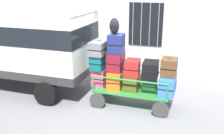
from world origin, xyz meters
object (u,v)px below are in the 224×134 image
(suitcase_left_top, at_px, (100,47))
(suitcase_midleft_bottom, at_px, (116,78))
(van, at_px, (16,41))
(suitcase_center_middle, at_px, (133,68))
(luggage_cart, at_px, (132,92))
(suitcase_midright_middle, at_px, (151,70))
(suitcase_midleft_middle, at_px, (116,62))
(suitcase_right_bottom, at_px, (168,85))
(suitcase_center_bottom, at_px, (132,82))
(suitcase_right_middle, at_px, (169,67))
(suitcase_midright_bottom, at_px, (150,85))
(suitcase_midleft_top, at_px, (116,44))
(backpack, at_px, (114,26))
(suitcase_left_bottom, at_px, (100,77))
(suitcase_left_middle, at_px, (100,61))

(suitcase_left_top, bearing_deg, suitcase_midleft_bottom, 0.30)
(van, relative_size, suitcase_center_middle, 9.41)
(luggage_cart, xyz_separation_m, suitcase_midright_middle, (0.49, 0.02, 0.73))
(suitcase_midleft_middle, height_order, suitcase_midright_middle, suitcase_midleft_middle)
(suitcase_midleft_middle, xyz_separation_m, suitcase_right_bottom, (1.48, -0.03, -0.51))
(suitcase_center_bottom, relative_size, suitcase_right_middle, 1.10)
(suitcase_left_top, height_order, suitcase_midright_bottom, suitcase_left_top)
(luggage_cart, bearing_deg, suitcase_center_middle, -90.00)
(suitcase_midleft_bottom, xyz_separation_m, suitcase_center_bottom, (0.49, -0.04, -0.05))
(suitcase_midleft_bottom, bearing_deg, suitcase_midleft_top, -90.00)
(suitcase_midleft_middle, distance_m, suitcase_midright_bottom, 1.15)
(suitcase_midleft_top, bearing_deg, suitcase_midleft_middle, -90.00)
(suitcase_center_bottom, height_order, suitcase_right_middle, suitcase_right_middle)
(suitcase_right_bottom, distance_m, backpack, 2.15)
(suitcase_midleft_middle, height_order, suitcase_right_bottom, suitcase_midleft_middle)
(suitcase_midleft_bottom, xyz_separation_m, suitcase_right_middle, (1.48, -0.02, 0.51))
(van, distance_m, suitcase_midright_bottom, 4.57)
(suitcase_midright_middle, xyz_separation_m, suitcase_right_bottom, (0.49, -0.05, -0.36))
(van, height_order, suitcase_midleft_middle, van)
(suitcase_left_bottom, bearing_deg, suitcase_midright_middle, 0.39)
(suitcase_midleft_top, xyz_separation_m, suitcase_center_bottom, (0.49, -0.04, -1.08))
(suitcase_left_bottom, height_order, suitcase_left_middle, suitcase_left_middle)
(suitcase_left_top, relative_size, suitcase_center_bottom, 1.41)
(van, xyz_separation_m, suitcase_right_middle, (4.97, -0.21, -0.32))
(suitcase_left_bottom, distance_m, suitcase_midright_bottom, 1.48)
(suitcase_midleft_middle, distance_m, suitcase_center_bottom, 0.75)
(luggage_cart, distance_m, suitcase_center_bottom, 0.32)
(suitcase_midleft_middle, xyz_separation_m, backpack, (-0.04, -0.05, 1.01))
(suitcase_right_middle, bearing_deg, suitcase_midleft_bottom, 179.17)
(suitcase_left_bottom, bearing_deg, suitcase_right_bottom, -1.23)
(luggage_cart, distance_m, backpack, 1.96)
(suitcase_center_middle, distance_m, suitcase_midright_middle, 0.50)
(suitcase_center_bottom, bearing_deg, backpack, -176.82)
(suitcase_midright_bottom, distance_m, backpack, 1.90)
(van, bearing_deg, luggage_cart, -3.01)
(backpack, bearing_deg, suitcase_right_bottom, 0.76)
(suitcase_midright_bottom, distance_m, suitcase_midright_middle, 0.43)
(suitcase_left_top, relative_size, suitcase_midleft_middle, 1.41)
(suitcase_center_bottom, bearing_deg, suitcase_left_top, 177.72)
(suitcase_midright_middle, bearing_deg, suitcase_midright_bottom, -90.00)
(suitcase_midleft_top, distance_m, suitcase_midright_bottom, 1.48)
(luggage_cart, distance_m, suitcase_right_middle, 1.32)
(suitcase_left_middle, bearing_deg, suitcase_left_top, -90.00)
(suitcase_left_top, bearing_deg, suitcase_midright_bottom, -0.70)
(suitcase_center_bottom, distance_m, suitcase_center_middle, 0.44)
(suitcase_left_middle, height_order, suitcase_midright_middle, suitcase_left_middle)
(suitcase_left_bottom, relative_size, suitcase_midleft_bottom, 0.60)
(suitcase_center_bottom, bearing_deg, luggage_cart, 90.00)
(van, relative_size, suitcase_midright_middle, 7.99)
(suitcase_midleft_middle, bearing_deg, suitcase_right_middle, 0.08)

